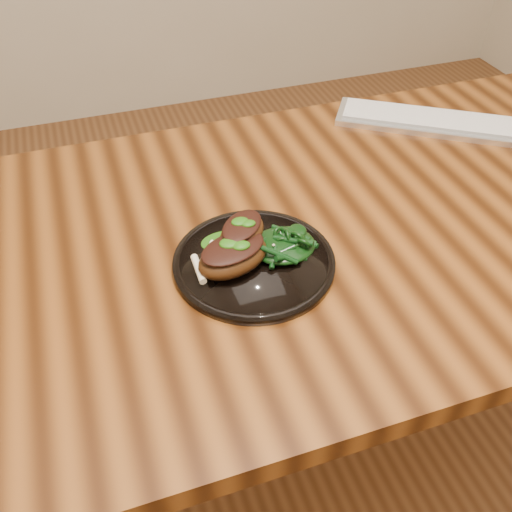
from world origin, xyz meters
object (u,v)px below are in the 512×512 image
(plate, at_px, (254,262))
(greens_heap, at_px, (283,242))
(lamb_chop_front, at_px, (233,255))
(keyboard, at_px, (427,120))
(desk, at_px, (298,260))

(plate, bearing_deg, greens_heap, 5.19)
(lamb_chop_front, xyz_separation_m, keyboard, (0.54, 0.32, -0.03))
(desk, bearing_deg, greens_heap, -130.22)
(lamb_chop_front, bearing_deg, desk, 29.69)
(lamb_chop_front, xyz_separation_m, greens_heap, (0.09, 0.01, -0.01))
(plate, relative_size, greens_heap, 2.45)
(desk, relative_size, greens_heap, 15.26)
(plate, distance_m, greens_heap, 0.06)
(desk, height_order, keyboard, keyboard)
(desk, distance_m, plate, 0.16)
(plate, bearing_deg, desk, 34.27)
(lamb_chop_front, distance_m, keyboard, 0.63)
(desk, bearing_deg, plate, -145.73)
(lamb_chop_front, height_order, keyboard, lamb_chop_front)
(keyboard, bearing_deg, plate, -148.07)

